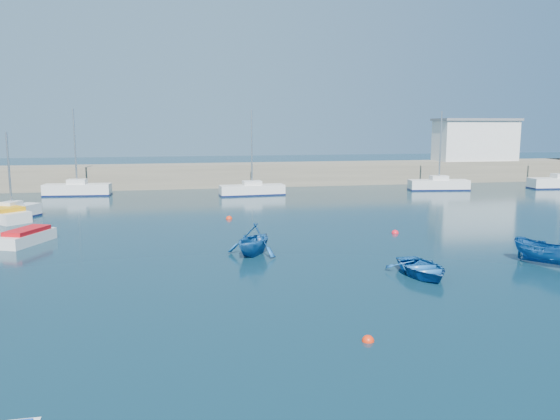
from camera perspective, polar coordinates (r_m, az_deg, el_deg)
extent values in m
plane|color=#0B2633|center=(20.50, 12.67, -11.50)|extent=(220.00, 220.00, 0.00)
cube|color=#6E6654|center=(64.27, -4.12, 3.69)|extent=(96.00, 4.50, 2.60)
cube|color=silver|center=(74.03, 19.72, 6.82)|extent=(10.00, 4.00, 5.00)
cube|color=silver|center=(45.77, -26.18, -0.31)|extent=(3.41, 4.94, 0.98)
cylinder|color=#B7BABC|center=(45.42, -26.47, 3.79)|extent=(0.15, 0.15, 5.58)
cube|color=silver|center=(58.95, -20.41, 2.00)|extent=(6.66, 2.39, 1.18)
cylinder|color=#B7BABC|center=(58.63, -20.64, 6.21)|extent=(0.17, 0.17, 7.50)
cube|color=silver|center=(55.58, -2.93, 2.09)|extent=(6.66, 2.30, 1.05)
cylinder|color=#B7BABC|center=(55.24, -2.97, 6.52)|extent=(0.15, 0.15, 7.53)
cube|color=silver|center=(62.42, 16.25, 2.53)|extent=(6.66, 2.71, 1.13)
cylinder|color=#B7BABC|center=(62.12, 16.42, 6.46)|extent=(0.17, 0.17, 7.44)
cube|color=silver|center=(36.12, -24.88, -2.69)|extent=(2.77, 4.06, 0.69)
cube|color=#AF0C13|center=(36.04, -24.93, -1.95)|extent=(2.33, 3.15, 0.26)
imported|color=#154E92|center=(26.73, 14.63, -5.89)|extent=(2.74, 3.78, 0.77)
imported|color=#154E92|center=(29.90, -2.81, -3.10)|extent=(4.23, 4.34, 1.74)
imported|color=#154E92|center=(30.88, 26.00, -4.01)|extent=(2.55, 3.66, 1.32)
sphere|color=red|center=(18.74, 9.17, -13.38)|extent=(0.41, 0.41, 0.41)
sphere|color=red|center=(36.78, 11.93, -2.40)|extent=(0.47, 0.47, 0.47)
sphere|color=red|center=(41.65, -5.34, -0.94)|extent=(0.49, 0.49, 0.49)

